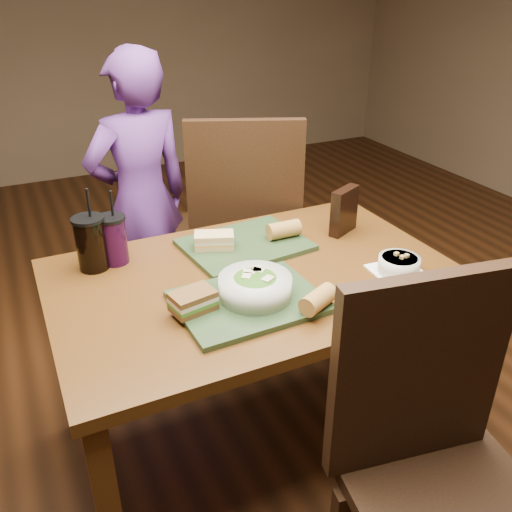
# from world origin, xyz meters

# --- Properties ---
(ground) EXTENTS (6.00, 6.00, 0.00)m
(ground) POSITION_xyz_m (0.00, 0.00, 0.00)
(ground) COLOR #381C0B
(ground) RESTS_ON ground
(dining_table) EXTENTS (1.30, 0.85, 0.75)m
(dining_table) POSITION_xyz_m (0.00, 0.00, 0.66)
(dining_table) COLOR #512E10
(dining_table) RESTS_ON ground
(chair_near) EXTENTS (0.52, 0.52, 1.04)m
(chair_near) POSITION_xyz_m (0.13, -0.74, 0.58)
(chair_near) COLOR black
(chair_near) RESTS_ON ground
(chair_far) EXTENTS (0.63, 0.65, 1.11)m
(chair_far) POSITION_xyz_m (0.21, 0.67, 0.62)
(chair_far) COLOR black
(chair_far) RESTS_ON ground
(diner) EXTENTS (0.55, 0.41, 1.37)m
(diner) POSITION_xyz_m (-0.13, 0.95, 0.68)
(diner) COLOR #592A75
(diner) RESTS_ON ground
(tray_near) EXTENTS (0.43, 0.33, 0.02)m
(tray_near) POSITION_xyz_m (-0.09, -0.15, 0.76)
(tray_near) COLOR #263A1E
(tray_near) RESTS_ON dining_table
(tray_far) EXTENTS (0.45, 0.36, 0.02)m
(tray_far) POSITION_xyz_m (0.05, 0.20, 0.76)
(tray_far) COLOR #263A1E
(tray_far) RESTS_ON dining_table
(salad_bowl) EXTENTS (0.22, 0.22, 0.07)m
(salad_bowl) POSITION_xyz_m (-0.07, -0.14, 0.80)
(salad_bowl) COLOR silver
(salad_bowl) RESTS_ON tray_near
(soup_bowl) EXTENTS (0.18, 0.18, 0.07)m
(soup_bowl) POSITION_xyz_m (0.43, -0.19, 0.78)
(soup_bowl) COLOR white
(soup_bowl) RESTS_ON dining_table
(sandwich_near) EXTENTS (0.14, 0.11, 0.06)m
(sandwich_near) POSITION_xyz_m (-0.26, -0.13, 0.80)
(sandwich_near) COLOR #593819
(sandwich_near) RESTS_ON tray_near
(sandwich_far) EXTENTS (0.15, 0.12, 0.05)m
(sandwich_far) POSITION_xyz_m (-0.06, 0.21, 0.80)
(sandwich_far) COLOR tan
(sandwich_far) RESTS_ON tray_far
(baguette_near) EXTENTS (0.13, 0.10, 0.06)m
(baguette_near) POSITION_xyz_m (0.06, -0.28, 0.80)
(baguette_near) COLOR #AD7533
(baguette_near) RESTS_ON tray_near
(baguette_far) EXTENTS (0.12, 0.06, 0.06)m
(baguette_far) POSITION_xyz_m (0.20, 0.18, 0.80)
(baguette_far) COLOR #AD7533
(baguette_far) RESTS_ON tray_far
(cup_cola) EXTENTS (0.10, 0.10, 0.28)m
(cup_cola) POSITION_xyz_m (-0.46, 0.27, 0.84)
(cup_cola) COLOR black
(cup_cola) RESTS_ON dining_table
(cup_berry) EXTENTS (0.10, 0.10, 0.26)m
(cup_berry) POSITION_xyz_m (-0.39, 0.29, 0.84)
(cup_berry) COLOR black
(cup_berry) RESTS_ON dining_table
(chip_bag) EXTENTS (0.14, 0.09, 0.17)m
(chip_bag) POSITION_xyz_m (0.44, 0.16, 0.84)
(chip_bag) COLOR black
(chip_bag) RESTS_ON dining_table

